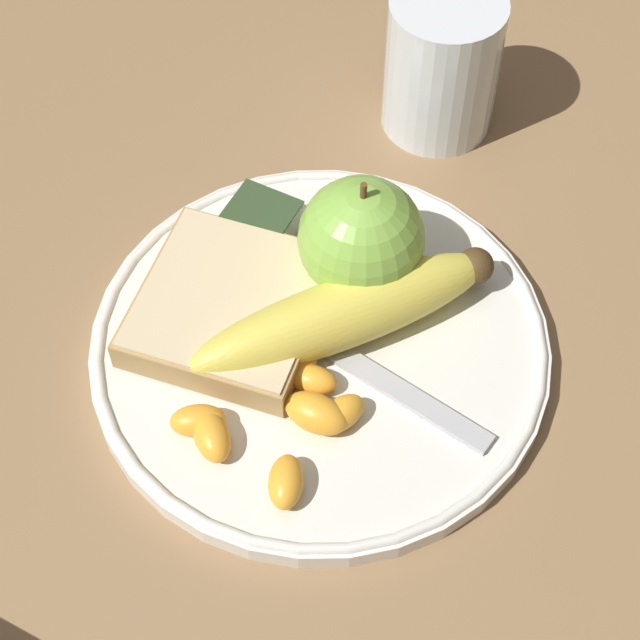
{
  "coord_description": "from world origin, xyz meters",
  "views": [
    {
      "loc": [
        0.29,
        0.15,
        0.5
      ],
      "look_at": [
        0.0,
        0.0,
        0.03
      ],
      "focal_mm": 60.0,
      "sensor_mm": 36.0,
      "label": 1
    }
  ],
  "objects_px": {
    "bread_slice": "(231,307)",
    "fork": "(336,352)",
    "juice_glass": "(442,68)",
    "plate": "(320,345)",
    "jam_packet": "(256,229)",
    "banana": "(346,312)",
    "apple": "(359,238)"
  },
  "relations": [
    {
      "from": "juice_glass",
      "to": "jam_packet",
      "type": "height_order",
      "value": "juice_glass"
    },
    {
      "from": "apple",
      "to": "banana",
      "type": "distance_m",
      "value": 0.04
    },
    {
      "from": "apple",
      "to": "fork",
      "type": "bearing_deg",
      "value": 13.93
    },
    {
      "from": "jam_packet",
      "to": "banana",
      "type": "bearing_deg",
      "value": 65.66
    },
    {
      "from": "banana",
      "to": "plate",
      "type": "bearing_deg",
      "value": -41.04
    },
    {
      "from": "plate",
      "to": "juice_glass",
      "type": "height_order",
      "value": "juice_glass"
    },
    {
      "from": "jam_packet",
      "to": "fork",
      "type": "bearing_deg",
      "value": 57.31
    },
    {
      "from": "bread_slice",
      "to": "fork",
      "type": "bearing_deg",
      "value": 94.91
    },
    {
      "from": "banana",
      "to": "fork",
      "type": "bearing_deg",
      "value": 6.91
    },
    {
      "from": "bread_slice",
      "to": "fork",
      "type": "height_order",
      "value": "bread_slice"
    },
    {
      "from": "plate",
      "to": "bread_slice",
      "type": "xyz_separation_m",
      "value": [
        0.01,
        -0.05,
        0.02
      ]
    },
    {
      "from": "plate",
      "to": "banana",
      "type": "height_order",
      "value": "banana"
    },
    {
      "from": "plate",
      "to": "bread_slice",
      "type": "height_order",
      "value": "bread_slice"
    },
    {
      "from": "plate",
      "to": "banana",
      "type": "distance_m",
      "value": 0.03
    },
    {
      "from": "juice_glass",
      "to": "bread_slice",
      "type": "xyz_separation_m",
      "value": [
        0.2,
        -0.03,
        -0.02
      ]
    },
    {
      "from": "apple",
      "to": "plate",
      "type": "bearing_deg",
      "value": 1.38
    },
    {
      "from": "apple",
      "to": "jam_packet",
      "type": "distance_m",
      "value": 0.07
    },
    {
      "from": "banana",
      "to": "juice_glass",
      "type": "bearing_deg",
      "value": -171.85
    },
    {
      "from": "apple",
      "to": "banana",
      "type": "relative_size",
      "value": 0.5
    },
    {
      "from": "apple",
      "to": "bread_slice",
      "type": "distance_m",
      "value": 0.08
    },
    {
      "from": "banana",
      "to": "bread_slice",
      "type": "relative_size",
      "value": 1.38
    },
    {
      "from": "apple",
      "to": "banana",
      "type": "height_order",
      "value": "apple"
    },
    {
      "from": "fork",
      "to": "jam_packet",
      "type": "distance_m",
      "value": 0.09
    },
    {
      "from": "fork",
      "to": "jam_packet",
      "type": "xyz_separation_m",
      "value": [
        -0.05,
        -0.08,
        0.01
      ]
    },
    {
      "from": "plate",
      "to": "apple",
      "type": "distance_m",
      "value": 0.06
    },
    {
      "from": "jam_packet",
      "to": "bread_slice",
      "type": "bearing_deg",
      "value": 15.11
    },
    {
      "from": "plate",
      "to": "apple",
      "type": "bearing_deg",
      "value": -178.62
    },
    {
      "from": "banana",
      "to": "apple",
      "type": "bearing_deg",
      "value": -163.28
    },
    {
      "from": "juice_glass",
      "to": "plate",
      "type": "bearing_deg",
      "value": 4.79
    },
    {
      "from": "fork",
      "to": "jam_packet",
      "type": "bearing_deg",
      "value": -23.71
    },
    {
      "from": "plate",
      "to": "juice_glass",
      "type": "xyz_separation_m",
      "value": [
        -0.2,
        -0.02,
        0.04
      ]
    },
    {
      "from": "plate",
      "to": "banana",
      "type": "bearing_deg",
      "value": 138.96
    }
  ]
}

